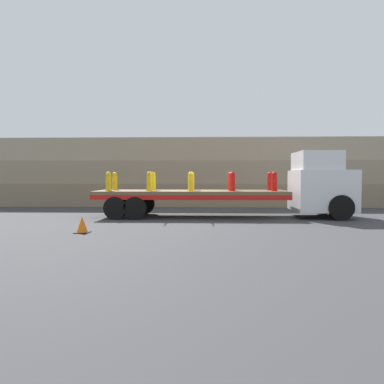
# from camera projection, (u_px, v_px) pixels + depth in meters

# --- Properties ---
(ground_plane) EXTENTS (120.00, 120.00, 0.00)m
(ground_plane) POSITION_uv_depth(u_px,v_px,m) (191.00, 217.00, 16.57)
(ground_plane) COLOR #38383A
(rock_cliff) EXTENTS (60.00, 3.30, 4.09)m
(rock_cliff) POSITION_uv_depth(u_px,v_px,m) (196.00, 172.00, 23.20)
(rock_cliff) COLOR #84755B
(rock_cliff) RESTS_ON ground_plane
(truck_cab) EXTENTS (2.43, 2.61, 2.86)m
(truck_cab) POSITION_uv_depth(u_px,v_px,m) (323.00, 184.00, 16.29)
(truck_cab) COLOR silver
(truck_cab) RESTS_ON ground_plane
(flatbed_trailer) EXTENTS (8.30, 2.63, 1.16)m
(flatbed_trailer) POSITION_uv_depth(u_px,v_px,m) (176.00, 196.00, 16.56)
(flatbed_trailer) COLOR brown
(flatbed_trailer) RESTS_ON ground_plane
(fire_hydrant_yellow_near_0) EXTENTS (0.30, 0.51, 0.83)m
(fire_hydrant_yellow_near_0) POSITION_uv_depth(u_px,v_px,m) (108.00, 182.00, 16.09)
(fire_hydrant_yellow_near_0) COLOR gold
(fire_hydrant_yellow_near_0) RESTS_ON flatbed_trailer
(fire_hydrant_yellow_far_0) EXTENTS (0.30, 0.51, 0.83)m
(fire_hydrant_yellow_far_0) POSITION_uv_depth(u_px,v_px,m) (115.00, 181.00, 17.20)
(fire_hydrant_yellow_far_0) COLOR gold
(fire_hydrant_yellow_far_0) RESTS_ON flatbed_trailer
(fire_hydrant_yellow_near_1) EXTENTS (0.30, 0.51, 0.83)m
(fire_hydrant_yellow_near_1) POSITION_uv_depth(u_px,v_px,m) (149.00, 182.00, 16.02)
(fire_hydrant_yellow_near_1) COLOR gold
(fire_hydrant_yellow_near_1) RESTS_ON flatbed_trailer
(fire_hydrant_yellow_far_1) EXTENTS (0.30, 0.51, 0.83)m
(fire_hydrant_yellow_far_1) POSITION_uv_depth(u_px,v_px,m) (153.00, 181.00, 17.14)
(fire_hydrant_yellow_far_1) COLOR gold
(fire_hydrant_yellow_far_1) RESTS_ON flatbed_trailer
(fire_hydrant_yellow_near_2) EXTENTS (0.30, 0.51, 0.83)m
(fire_hydrant_yellow_near_2) POSITION_uv_depth(u_px,v_px,m) (191.00, 182.00, 15.95)
(fire_hydrant_yellow_near_2) COLOR gold
(fire_hydrant_yellow_near_2) RESTS_ON flatbed_trailer
(fire_hydrant_yellow_far_2) EXTENTS (0.30, 0.51, 0.83)m
(fire_hydrant_yellow_far_2) POSITION_uv_depth(u_px,v_px,m) (192.00, 181.00, 17.07)
(fire_hydrant_yellow_far_2) COLOR gold
(fire_hydrant_yellow_far_2) RESTS_ON flatbed_trailer
(fire_hydrant_red_near_3) EXTENTS (0.30, 0.51, 0.83)m
(fire_hydrant_red_near_3) POSITION_uv_depth(u_px,v_px,m) (232.00, 182.00, 15.89)
(fire_hydrant_red_near_3) COLOR red
(fire_hydrant_red_near_3) RESTS_ON flatbed_trailer
(fire_hydrant_red_far_3) EXTENTS (0.30, 0.51, 0.83)m
(fire_hydrant_red_far_3) POSITION_uv_depth(u_px,v_px,m) (231.00, 181.00, 17.00)
(fire_hydrant_red_far_3) COLOR red
(fire_hydrant_red_far_3) RESTS_ON flatbed_trailer
(fire_hydrant_red_near_4) EXTENTS (0.30, 0.51, 0.83)m
(fire_hydrant_red_near_4) POSITION_uv_depth(u_px,v_px,m) (274.00, 182.00, 15.82)
(fire_hydrant_red_near_4) COLOR red
(fire_hydrant_red_near_4) RESTS_ON flatbed_trailer
(fire_hydrant_red_far_4) EXTENTS (0.30, 0.51, 0.83)m
(fire_hydrant_red_far_4) POSITION_uv_depth(u_px,v_px,m) (270.00, 181.00, 16.93)
(fire_hydrant_red_far_4) COLOR red
(fire_hydrant_red_far_4) RESTS_ON flatbed_trailer
(cargo_strap_rear) EXTENTS (0.05, 2.74, 0.01)m
(cargo_strap_rear) POSITION_uv_depth(u_px,v_px,m) (151.00, 172.00, 16.56)
(cargo_strap_rear) COLOR yellow
(cargo_strap_rear) RESTS_ON fire_hydrant_yellow_near_1
(cargo_strap_middle) EXTENTS (0.05, 2.74, 0.01)m
(cargo_strap_middle) POSITION_uv_depth(u_px,v_px,m) (191.00, 172.00, 16.49)
(cargo_strap_middle) COLOR yellow
(cargo_strap_middle) RESTS_ON fire_hydrant_yellow_near_2
(traffic_cone) EXTENTS (0.45, 0.45, 0.53)m
(traffic_cone) POSITION_uv_depth(u_px,v_px,m) (82.00, 225.00, 11.79)
(traffic_cone) COLOR black
(traffic_cone) RESTS_ON ground_plane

